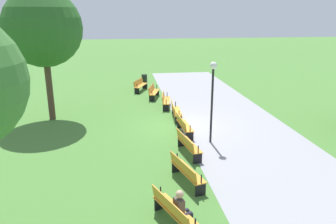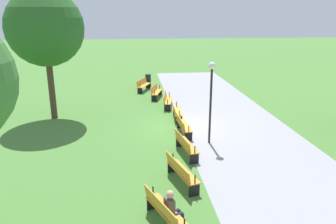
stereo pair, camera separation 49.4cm
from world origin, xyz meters
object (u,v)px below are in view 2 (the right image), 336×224
bench_4 (183,125)px  tree_1 (45,28)px  trash_bin (148,80)px  bench_2 (167,100)px  lamp_post (211,87)px  bench_3 (176,111)px  bench_1 (156,91)px  bench_7 (165,211)px  bench_6 (181,171)px  bench_0 (143,85)px  bench_5 (185,144)px  person_seated (172,208)px

bench_4 → tree_1: 8.92m
bench_4 → trash_bin: 11.48m
bench_2 → lamp_post: 6.58m
bench_3 → trash_bin: trash_bin is taller
bench_1 → bench_2: 2.44m
bench_1 → tree_1: tree_1 is taller
bench_1 → bench_7: same height
tree_1 → lamp_post: bearing=60.1°
bench_6 → bench_0: bearing=167.2°
bench_4 → bench_5: same height
bench_6 → bench_7: size_ratio=1.01×
bench_7 → tree_1: tree_1 is taller
bench_5 → lamp_post: 2.81m
person_seated → lamp_post: (-6.03, 2.45, 2.00)m
bench_3 → trash_bin: bearing=-169.6°
bench_3 → person_seated: bearing=-5.0°
bench_5 → bench_6: size_ratio=1.00×
bench_5 → person_seated: size_ratio=1.67×
bench_6 → lamp_post: lamp_post is taller
bench_4 → person_seated: person_seated is taller
bench_1 → trash_bin: trash_bin is taller
bench_4 → person_seated: bearing=-14.1°
tree_1 → trash_bin: bearing=144.4°
tree_1 → person_seated: bearing=27.4°
bench_0 → person_seated: person_seated is taller
bench_1 → trash_bin: bearing=-159.5°
bench_3 → bench_7: bearing=-6.3°
bench_4 → lamp_post: bearing=37.9°
bench_5 → bench_7: 4.88m
bench_6 → tree_1: (-8.19, -6.10, 4.52)m
bench_2 → person_seated: 12.16m
bench_2 → bench_6: 9.70m
bench_5 → bench_7: bearing=-25.5°
bench_2 → bench_7: (11.99, -1.34, 0.00)m
bench_7 → tree_1: bearing=-175.6°
bench_5 → lamp_post: size_ratio=0.53×
bench_3 → tree_1: tree_1 is taller
bench_7 → trash_bin: trash_bin is taller
bench_0 → person_seated: (16.80, 0.21, 0.16)m
bench_5 → bench_4: bearing=164.1°
bench_7 → lamp_post: (-5.91, 2.66, 2.15)m
bench_5 → bench_3: bearing=167.2°
bench_2 → person_seated: bearing=4.3°
trash_bin → person_seated: bearing=-0.8°
bench_2 → bench_3: same height
trash_bin → bench_0: bearing=-14.0°
bench_5 → lamp_post: lamp_post is taller
tree_1 → bench_0: bearing=139.4°
bench_1 → tree_1: bearing=-41.6°
bench_0 → lamp_post: lamp_post is taller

